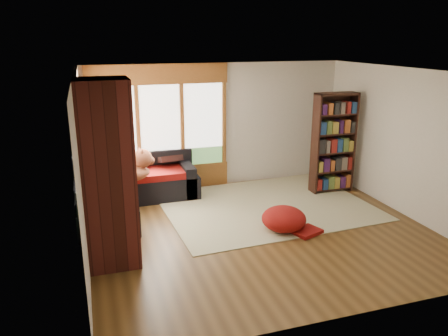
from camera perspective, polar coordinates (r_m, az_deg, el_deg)
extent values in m
plane|color=#4D3215|center=(7.41, 4.74, -8.05)|extent=(5.50, 5.50, 0.00)
plane|color=white|center=(6.75, 5.28, 12.42)|extent=(5.50, 5.50, 0.00)
cube|color=silver|center=(9.26, -0.94, 5.55)|extent=(5.50, 0.04, 2.60)
cube|color=silver|center=(4.88, 16.31, -5.67)|extent=(5.50, 0.04, 2.60)
cube|color=silver|center=(6.46, -18.16, -0.30)|extent=(0.04, 5.00, 2.60)
cube|color=silver|center=(8.39, 22.64, 3.06)|extent=(0.04, 5.00, 2.60)
cube|color=#935A25|center=(8.96, -8.28, 5.32)|extent=(2.82, 0.10, 1.90)
cube|color=white|center=(8.96, -8.28, 5.32)|extent=(2.54, 0.09, 1.62)
cube|color=#935A25|center=(7.61, -18.00, 2.62)|extent=(0.10, 2.62, 1.90)
cube|color=white|center=(7.61, -18.00, 2.62)|extent=(0.09, 2.36, 1.62)
cube|color=#6D7B57|center=(8.35, -18.07, 6.62)|extent=(0.03, 0.72, 0.90)
cube|color=#471914|center=(6.13, -14.89, -0.93)|extent=(0.70, 0.70, 2.60)
cube|color=black|center=(8.80, -10.40, -2.71)|extent=(2.20, 0.90, 0.42)
cube|color=black|center=(9.01, -10.83, 0.40)|extent=(2.20, 0.20, 0.38)
cube|color=black|center=(8.94, -4.07, -1.56)|extent=(0.20, 0.90, 0.60)
cube|color=maroon|center=(8.59, -11.05, -1.33)|extent=(1.90, 0.66, 0.12)
cube|color=black|center=(8.14, -14.33, -4.59)|extent=(0.90, 2.20, 0.42)
cube|color=black|center=(8.00, -17.04, -2.15)|extent=(0.20, 2.20, 0.38)
cube|color=black|center=(7.18, -13.84, -6.73)|extent=(0.90, 0.20, 0.60)
cube|color=maroon|center=(7.73, -13.42, -3.56)|extent=(0.66, 1.20, 0.12)
cube|color=maroon|center=(8.63, -13.94, -1.45)|extent=(0.66, 0.66, 0.12)
cube|color=silver|center=(8.41, 5.56, -4.92)|extent=(3.95, 3.10, 0.01)
cube|color=#321810|center=(9.40, 16.30, 3.31)|extent=(0.04, 0.29, 2.05)
cube|color=#321810|center=(8.96, 11.82, 3.00)|extent=(0.04, 0.29, 2.05)
cube|color=#321810|center=(9.29, 13.68, 3.36)|extent=(0.88, 0.02, 2.05)
cube|color=#321810|center=(9.44, 13.70, -2.54)|extent=(0.80, 0.27, 0.03)
cube|color=#321810|center=(9.32, 13.86, -0.27)|extent=(0.80, 0.27, 0.03)
cube|color=#321810|center=(9.22, 14.03, 2.05)|extent=(0.80, 0.27, 0.03)
cube|color=#321810|center=(9.13, 14.20, 4.41)|extent=(0.80, 0.27, 0.03)
cube|color=#321810|center=(9.06, 14.38, 6.82)|extent=(0.80, 0.27, 0.03)
cube|color=#321810|center=(9.00, 14.56, 9.27)|extent=(0.80, 0.27, 0.03)
cube|color=#726659|center=(9.16, 14.18, 3.13)|extent=(0.76, 0.21, 1.89)
ellipsoid|color=maroon|center=(7.37, 7.83, -6.50)|extent=(0.81, 0.81, 0.40)
ellipsoid|color=brown|center=(8.06, -12.72, -0.58)|extent=(0.94, 0.67, 0.30)
sphere|color=brown|center=(8.09, -10.58, 0.66)|extent=(0.40, 0.40, 0.35)
cone|color=brown|center=(8.04, -11.04, 1.58)|extent=(0.15, 0.15, 0.15)
ellipsoid|color=black|center=(7.55, -13.88, -2.11)|extent=(0.51, 0.77, 0.26)
sphere|color=black|center=(7.78, -14.04, -0.61)|extent=(0.32, 0.32, 0.31)
cone|color=black|center=(7.69, -14.09, 0.16)|extent=(0.12, 0.12, 0.13)
cube|color=black|center=(8.94, -6.32, 1.55)|extent=(0.45, 0.12, 0.45)
cube|color=black|center=(8.84, -10.13, 1.23)|extent=(0.45, 0.12, 0.45)
cube|color=black|center=(8.34, -16.03, -0.13)|extent=(0.45, 0.12, 0.45)
cube|color=black|center=(7.29, -15.69, -2.53)|extent=(0.45, 0.12, 0.45)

